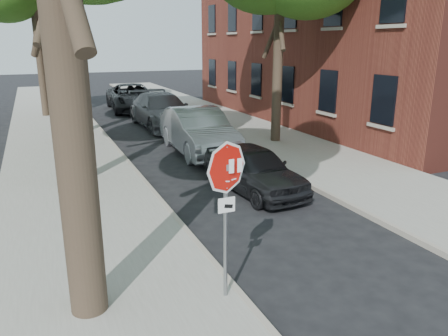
{
  "coord_description": "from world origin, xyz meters",
  "views": [
    {
      "loc": [
        -3.25,
        -5.81,
        4.13
      ],
      "look_at": [
        -0.37,
        0.82,
        2.05
      ],
      "focal_mm": 35.0,
      "sensor_mm": 36.0,
      "label": 1
    }
  ],
  "objects_px": {
    "car_d": "(132,97)",
    "car_b": "(198,131)",
    "car_a": "(254,169)",
    "stop_sign": "(226,191)",
    "car_c": "(162,110)"
  },
  "relations": [
    {
      "from": "stop_sign",
      "to": "car_b",
      "type": "relative_size",
      "value": 0.5
    },
    {
      "from": "car_b",
      "to": "car_d",
      "type": "height_order",
      "value": "car_b"
    },
    {
      "from": "car_a",
      "to": "car_b",
      "type": "xyz_separation_m",
      "value": [
        0.11,
        4.88,
        0.19
      ]
    },
    {
      "from": "car_d",
      "to": "car_c",
      "type": "bearing_deg",
      "value": -85.46
    },
    {
      "from": "car_b",
      "to": "car_d",
      "type": "xyz_separation_m",
      "value": [
        0.02,
        11.95,
        -0.04
      ]
    },
    {
      "from": "car_a",
      "to": "car_b",
      "type": "bearing_deg",
      "value": 83.39
    },
    {
      "from": "stop_sign",
      "to": "car_d",
      "type": "bearing_deg",
      "value": 81.8
    },
    {
      "from": "car_b",
      "to": "car_c",
      "type": "distance_m",
      "value": 5.81
    },
    {
      "from": "stop_sign",
      "to": "car_d",
      "type": "distance_m",
      "value": 21.91
    },
    {
      "from": "stop_sign",
      "to": "car_c",
      "type": "bearing_deg",
      "value": 77.99
    },
    {
      "from": "car_a",
      "to": "car_d",
      "type": "height_order",
      "value": "car_d"
    },
    {
      "from": "car_b",
      "to": "car_c",
      "type": "bearing_deg",
      "value": 90.04
    },
    {
      "from": "car_d",
      "to": "car_b",
      "type": "bearing_deg",
      "value": -87.24
    },
    {
      "from": "stop_sign",
      "to": "car_c",
      "type": "distance_m",
      "value": 15.9
    },
    {
      "from": "stop_sign",
      "to": "car_b",
      "type": "distance_m",
      "value": 10.25
    }
  ]
}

